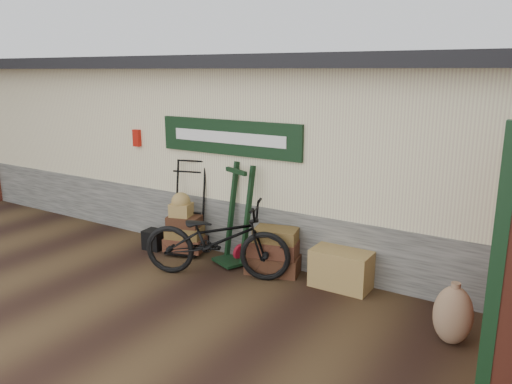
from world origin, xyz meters
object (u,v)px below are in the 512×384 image
black_trunk (154,239)px  bicycle (217,235)px  wicker_hamper (342,268)px  green_barrow (237,215)px  porter_trolley (188,206)px  suitcase_stack (274,250)px

black_trunk → bicycle: (1.61, -0.36, 0.47)m
black_trunk → wicker_hamper: bearing=5.2°
green_barrow → black_trunk: 1.69m
porter_trolley → green_barrow: green_barrow is taller
suitcase_stack → wicker_hamper: bearing=4.2°
green_barrow → wicker_hamper: green_barrow is taller
green_barrow → wicker_hamper: size_ratio=1.91×
green_barrow → suitcase_stack: size_ratio=1.99×
green_barrow → wicker_hamper: bearing=23.6°
suitcase_stack → bicycle: (-0.63, -0.58, 0.29)m
suitcase_stack → black_trunk: 2.25m
black_trunk → green_barrow: bearing=8.9°
porter_trolley → bicycle: (1.05, -0.63, -0.14)m
black_trunk → bicycle: 1.71m
porter_trolley → suitcase_stack: porter_trolley is taller
green_barrow → bicycle: bearing=-62.8°
black_trunk → bicycle: bearing=-12.6°
porter_trolley → green_barrow: size_ratio=0.99×
suitcase_stack → bicycle: bicycle is taller
bicycle → wicker_hamper: bearing=-90.3°
green_barrow → bicycle: 0.62m
bicycle → suitcase_stack: bearing=-68.6°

